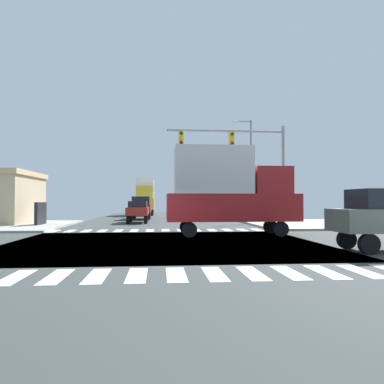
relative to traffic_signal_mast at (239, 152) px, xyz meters
The scene contains 10 objects.
ground 10.57m from the traffic_signal_mast, 124.06° to the right, with size 90.00×90.00×0.05m.
sidewalk_corner_ne 10.35m from the traffic_signal_mast, 29.18° to the left, with size 12.00×12.00×0.14m.
crosswalk_near 16.69m from the traffic_signal_mast, 109.90° to the right, with size 13.50×2.00×0.01m.
crosswalk_far 7.49m from the traffic_signal_mast, behind, with size 13.50×2.00×0.01m.
traffic_signal_mast is the anchor object (origin of this frame).
street_lamp 7.35m from the traffic_signal_mast, 71.62° to the left, with size 1.78×0.32×8.83m.
box_truck_nearside_1 27.29m from the traffic_signal_mast, 105.26° to the left, with size 2.40×7.20×4.85m.
pickup_farside_1 16.87m from the traffic_signal_mast, 115.82° to the left, with size 2.00×5.10×2.35m.
sedan_queued_1 11.74m from the traffic_signal_mast, 130.48° to the left, with size 1.80×4.30×1.88m.
box_truck_inner_4 5.12m from the traffic_signal_mast, 110.38° to the right, with size 7.20×2.40×4.85m.
Camera 1 is at (-0.20, -17.04, 1.90)m, focal length 35.25 mm.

